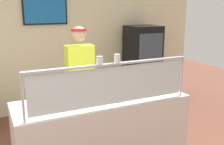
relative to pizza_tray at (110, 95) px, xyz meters
name	(u,v)px	position (x,y,z in m)	size (l,w,h in m)	color
shop_rear_unit	(53,42)	(-0.12, 2.34, 0.39)	(6.45, 0.13, 2.70)	beige
serving_counter	(102,135)	(-0.12, -0.03, -0.49)	(2.05, 0.71, 0.95)	silver
sneeze_guard	(113,80)	(-0.12, -0.32, 0.29)	(1.88, 0.06, 0.49)	#B2B5BC
pizza_tray	(110,95)	(0.00, 0.00, 0.00)	(0.47, 0.47, 0.04)	#9EA0A8
pizza_server	(108,95)	(-0.03, -0.02, 0.02)	(0.07, 0.28, 0.01)	#ADAFB7
parmesan_shaker	(100,61)	(-0.27, -0.32, 0.51)	(0.07, 0.07, 0.08)	white
pepper_flake_shaker	(117,59)	(-0.07, -0.32, 0.51)	(0.06, 0.06, 0.09)	white
worker_figure	(81,80)	(-0.13, 0.70, 0.04)	(0.41, 0.50, 1.76)	#23232D
drink_fridge	(142,65)	(1.66, 1.90, -0.14)	(0.65, 0.60, 1.65)	black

